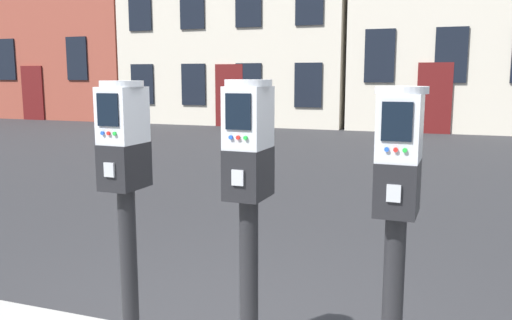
% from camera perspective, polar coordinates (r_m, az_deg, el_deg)
% --- Properties ---
extents(parking_meter_near_kerb, '(0.22, 0.26, 1.53)m').
position_cam_1_polar(parking_meter_near_kerb, '(2.77, -13.89, -1.64)').
color(parking_meter_near_kerb, black).
rests_on(parking_meter_near_kerb, sidewalk_slab).
extents(parking_meter_twin_adjacent, '(0.22, 0.26, 1.54)m').
position_cam_1_polar(parking_meter_twin_adjacent, '(2.46, -0.81, -2.57)').
color(parking_meter_twin_adjacent, black).
rests_on(parking_meter_twin_adjacent, sidewalk_slab).
extents(parking_meter_end_of_row, '(0.22, 0.26, 1.51)m').
position_cam_1_polar(parking_meter_end_of_row, '(2.32, 14.92, -4.05)').
color(parking_meter_end_of_row, black).
rests_on(parking_meter_end_of_row, sidewalk_slab).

